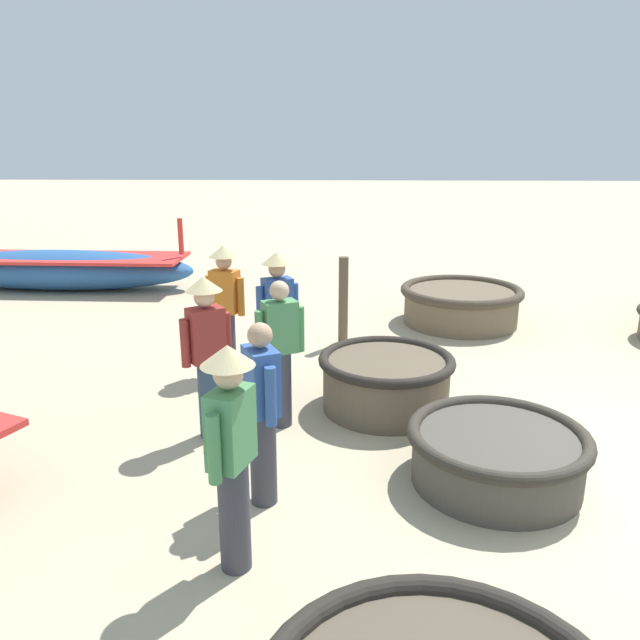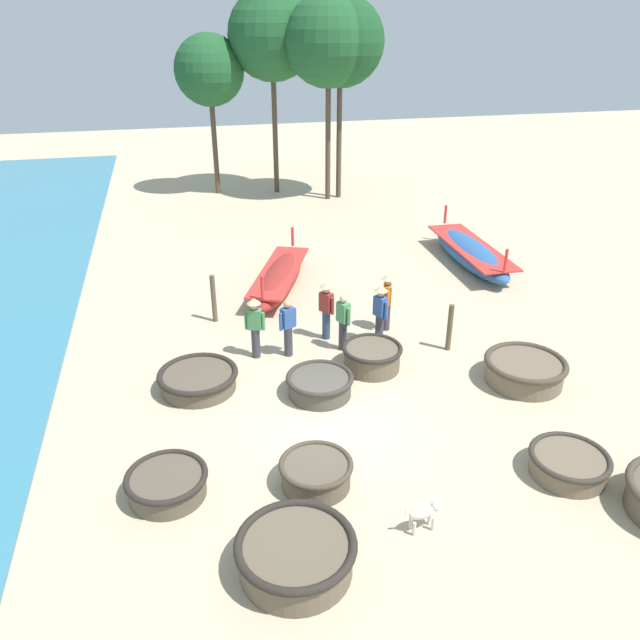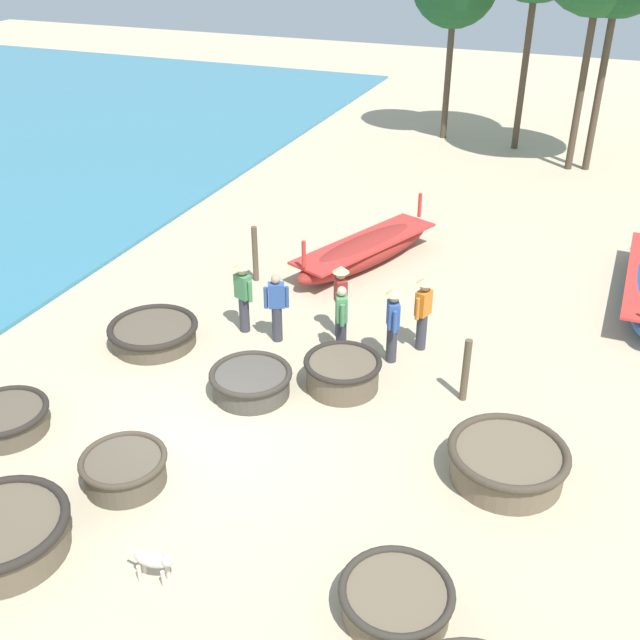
# 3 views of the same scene
# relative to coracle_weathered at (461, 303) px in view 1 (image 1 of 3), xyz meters

# --- Properties ---
(coracle_weathered) EXTENTS (1.97, 1.97, 0.62)m
(coracle_weathered) POSITION_rel_coracle_weathered_xyz_m (0.00, 0.00, 0.00)
(coracle_weathered) COLOR brown
(coracle_weathered) RESTS_ON ground
(coracle_beside_post) EXTENTS (1.52, 1.52, 0.63)m
(coracle_beside_post) POSITION_rel_coracle_weathered_xyz_m (-3.40, 1.47, 0.00)
(coracle_beside_post) COLOR brown
(coracle_beside_post) RESTS_ON ground
(coracle_nearest) EXTENTS (1.59, 1.59, 0.51)m
(coracle_nearest) POSITION_rel_coracle_weathered_xyz_m (-4.94, 0.60, -0.06)
(coracle_nearest) COLOR #4C473F
(coracle_nearest) RESTS_ON ground
(long_boat_red_hull) EXTENTS (1.47, 5.43, 1.43)m
(long_boat_red_hull) POSITION_rel_coracle_weathered_xyz_m (2.20, 7.57, 0.07)
(long_boat_red_hull) COLOR #285693
(long_boat_red_hull) RESTS_ON ground
(fisherman_standing_right) EXTENTS (0.36, 0.49, 1.67)m
(fisherman_standing_right) POSITION_rel_coracle_weathered_xyz_m (-2.79, 2.72, 0.62)
(fisherman_standing_right) COLOR #383842
(fisherman_standing_right) RESTS_ON ground
(fisherman_crouching) EXTENTS (0.49, 0.35, 1.57)m
(fisherman_crouching) POSITION_rel_coracle_weathered_xyz_m (-5.31, 2.62, 0.50)
(fisherman_crouching) COLOR #383842
(fisherman_crouching) RESTS_ON ground
(fisherman_hauling) EXTENTS (0.50, 0.36, 1.67)m
(fisherman_hauling) POSITION_rel_coracle_weathered_xyz_m (-6.14, 2.72, 0.62)
(fisherman_hauling) COLOR #383842
(fisherman_hauling) RESTS_ON ground
(fisherman_by_coracle) EXTENTS (0.37, 0.45, 1.67)m
(fisherman_by_coracle) POSITION_rel_coracle_weathered_xyz_m (-4.13, 3.30, 0.62)
(fisherman_by_coracle) COLOR #2D425B
(fisherman_by_coracle) RESTS_ON ground
(fisherman_with_hat) EXTENTS (0.36, 0.51, 1.67)m
(fisherman_with_hat) POSITION_rel_coracle_weathered_xyz_m (-2.36, 3.43, 0.62)
(fisherman_with_hat) COLOR #383842
(fisherman_with_hat) RESTS_ON ground
(fisherman_standing_left) EXTENTS (0.34, 0.49, 1.57)m
(fisherman_standing_left) POSITION_rel_coracle_weathered_xyz_m (-3.85, 2.60, 0.50)
(fisherman_standing_left) COLOR #383842
(fisherman_standing_left) RESTS_ON ground
(mooring_post_mid_beach) EXTENTS (0.14, 0.14, 1.30)m
(mooring_post_mid_beach) POSITION_rel_coracle_weathered_xyz_m (-1.13, 1.93, 0.31)
(mooring_post_mid_beach) COLOR brown
(mooring_post_mid_beach) RESTS_ON ground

